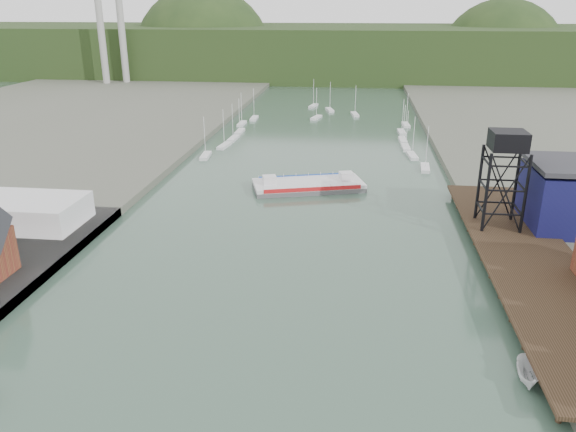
# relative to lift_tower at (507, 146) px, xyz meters

# --- Properties ---
(east_pier) EXTENTS (14.00, 70.00, 2.45)m
(east_pier) POSITION_rel_lift_tower_xyz_m (2.00, -13.00, -13.75)
(east_pier) COLOR black
(east_pier) RESTS_ON ground
(white_shed) EXTENTS (18.00, 12.00, 4.50)m
(white_shed) POSITION_rel_lift_tower_xyz_m (-79.00, -8.00, -11.80)
(white_shed) COLOR silver
(white_shed) RESTS_ON west_quay
(lift_tower) EXTENTS (6.50, 6.50, 16.00)m
(lift_tower) POSITION_rel_lift_tower_xyz_m (0.00, 0.00, 0.00)
(lift_tower) COLOR black
(lift_tower) RESTS_ON east_pier
(marina_sailboats) EXTENTS (57.71, 92.65, 0.90)m
(marina_sailboats) POSITION_rel_lift_tower_xyz_m (-34.92, 80.46, -15.30)
(marina_sailboats) COLOR silver
(marina_sailboats) RESTS_ON ground
(smokestacks) EXTENTS (11.20, 8.20, 60.00)m
(smokestacks) POSITION_rel_lift_tower_xyz_m (-141.00, 174.50, 14.35)
(smokestacks) COLOR #9D9C98
(smokestacks) RESTS_ON ground
(distant_hills) EXTENTS (500.00, 120.00, 80.00)m
(distant_hills) POSITION_rel_lift_tower_xyz_m (-38.98, 243.35, -5.27)
(distant_hills) COLOR #1E3216
(distant_hills) RESTS_ON ground
(chain_ferry) EXTENTS (24.80, 15.51, 3.33)m
(chain_ferry) POSITION_rel_lift_tower_xyz_m (-33.80, 22.31, -14.69)
(chain_ferry) COLOR #535456
(chain_ferry) RESTS_ON ground
(motorboat) EXTENTS (2.62, 5.56, 2.07)m
(motorboat) POSITION_rel_lift_tower_xyz_m (-5.39, -40.18, -14.61)
(motorboat) COLOR silver
(motorboat) RESTS_ON ground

